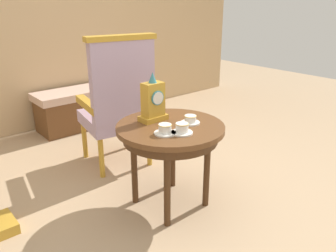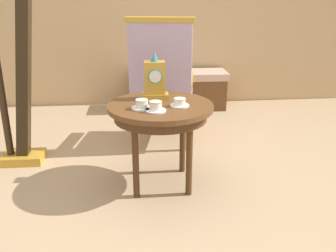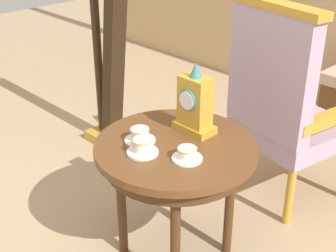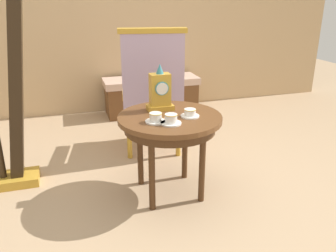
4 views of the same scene
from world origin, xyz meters
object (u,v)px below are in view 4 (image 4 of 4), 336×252
Objects in this scene: side_table at (170,125)px; teacup_right at (171,120)px; teacup_left at (156,118)px; teacup_center at (190,113)px; window_bench at (151,95)px; mantel_clock at (160,92)px; armchair at (152,90)px; harp at (8,91)px.

side_table is 0.19m from teacup_right.
teacup_right is (0.09, -0.06, 0.00)m from teacup_left.
window_bench is (0.21, 1.92, -0.41)m from teacup_center.
mantel_clock reaches higher than side_table.
harp is (-1.14, -0.27, 0.15)m from armchair.
teacup_center is (0.13, -0.06, 0.10)m from side_table.
mantel_clock is (0.01, 0.31, 0.11)m from teacup_right.
teacup_center is 0.28m from mantel_clock.
teacup_center is 0.80m from armchair.
harp reaches higher than teacup_center.
window_bench is (0.27, 1.12, -0.37)m from armchair.
teacup_right is 0.41× the size of mantel_clock.
armchair is (-0.06, 0.80, -0.04)m from teacup_center.
teacup_center is (0.25, 0.04, -0.00)m from teacup_left.
teacup_center is at bearing -96.23° from window_bench.
teacup_center is at bearing 30.59° from teacup_right.
armchair is at bearing 83.28° from teacup_right.
window_bench is (1.41, 1.39, -0.52)m from harp.
teacup_left is 0.11m from teacup_right.
teacup_right reaches higher than teacup_left.
harp is at bearing -135.30° from window_bench.
teacup_left is 0.12× the size of window_bench.
teacup_center is at bearing -53.26° from mantel_clock.
armchair is 0.99× the size of window_bench.
armchair is at bearing 81.06° from mantel_clock.
teacup_right is 1.06× the size of teacup_center.
armchair is at bearing 77.03° from teacup_left.
window_bench is (0.36, 1.72, -0.52)m from mantel_clock.
armchair is at bearing 85.00° from side_table.
harp reaches higher than teacup_left.
mantel_clock is (-0.15, 0.21, 0.11)m from teacup_center.
teacup_center is 0.11× the size of armchair.
teacup_center is 1.98m from window_bench.
armchair is (0.06, 0.74, 0.06)m from side_table.
teacup_right is at bearing -149.41° from teacup_center.
teacup_center reaches higher than side_table.
armchair reaches higher than mantel_clock.
mantel_clock is at bearing 101.01° from side_table.
side_table is 5.27× the size of teacup_left.
window_bench is at bearing 79.78° from side_table.
teacup_left reaches higher than window_bench.
teacup_left is (-0.13, -0.10, 0.10)m from side_table.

